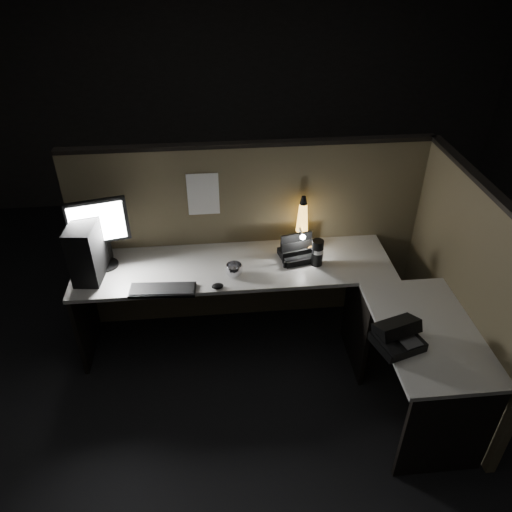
{
  "coord_description": "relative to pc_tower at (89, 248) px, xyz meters",
  "views": [
    {
      "loc": [
        -0.28,
        -2.34,
        2.84
      ],
      "look_at": [
        -0.01,
        0.35,
        0.97
      ],
      "focal_mm": 35.0,
      "sensor_mm": 36.0,
      "label": 1
    }
  ],
  "objects": [
    {
      "name": "mouse",
      "position": [
        0.87,
        -0.27,
        -0.19
      ],
      "size": [
        0.09,
        0.07,
        0.03
      ],
      "primitive_type": "ellipsoid",
      "rotation": [
        0.0,
        0.0,
        0.13
      ],
      "color": "black",
      "rests_on": "desk"
    },
    {
      "name": "partition_back",
      "position": [
        1.15,
        0.32,
        -0.19
      ],
      "size": [
        2.66,
        0.06,
        1.5
      ],
      "primitive_type": "cube",
      "color": "brown",
      "rests_on": "ground"
    },
    {
      "name": "clip_lamp",
      "position": [
        1.5,
        0.08,
        -0.08
      ],
      "size": [
        0.04,
        0.16,
        0.21
      ],
      "color": "silver",
      "rests_on": "desk"
    },
    {
      "name": "desk_phone",
      "position": [
        1.9,
        -0.91,
        -0.15
      ],
      "size": [
        0.32,
        0.32,
        0.16
      ],
      "rotation": [
        0.0,
        0.0,
        0.3
      ],
      "color": "black",
      "rests_on": "desk"
    },
    {
      "name": "pc_tower",
      "position": [
        0.0,
        0.0,
        0.0
      ],
      "size": [
        0.22,
        0.41,
        0.42
      ],
      "primitive_type": "cube",
      "rotation": [
        0.0,
        0.0,
        -0.11
      ],
      "color": "black",
      "rests_on": "desk"
    },
    {
      "name": "keyboard",
      "position": [
        0.5,
        -0.27,
        -0.2
      ],
      "size": [
        0.45,
        0.18,
        0.02
      ],
      "primitive_type": "cube",
      "rotation": [
        0.0,
        0.0,
        -0.07
      ],
      "color": "black",
      "rests_on": "desk"
    },
    {
      "name": "travel_mug",
      "position": [
        1.59,
        -0.06,
        -0.11
      ],
      "size": [
        0.09,
        0.09,
        0.2
      ],
      "primitive_type": "cylinder",
      "color": "black",
      "rests_on": "desk"
    },
    {
      "name": "organizer",
      "position": [
        1.47,
        0.04,
        -0.17
      ],
      "size": [
        0.28,
        0.26,
        0.18
      ],
      "rotation": [
        0.0,
        0.0,
        0.21
      ],
      "color": "black",
      "rests_on": "desk"
    },
    {
      "name": "floor",
      "position": [
        1.15,
        -0.61,
        -0.94
      ],
      "size": [
        6.0,
        6.0,
        0.0
      ],
      "primitive_type": "plane",
      "color": "black",
      "rests_on": "ground"
    },
    {
      "name": "steel_mug",
      "position": [
        0.99,
        -0.14,
        -0.16
      ],
      "size": [
        0.15,
        0.15,
        0.09
      ],
      "primitive_type": "imported",
      "rotation": [
        0.0,
        0.0,
        0.38
      ],
      "color": "silver",
      "rests_on": "desk"
    },
    {
      "name": "figurine",
      "position": [
        1.58,
        0.05,
        -0.15
      ],
      "size": [
        0.06,
        0.06,
        0.06
      ],
      "primitive_type": "sphere",
      "color": "orange",
      "rests_on": "desk"
    },
    {
      "name": "desk",
      "position": [
        1.33,
        -0.36,
        -0.36
      ],
      "size": [
        2.6,
        1.6,
        0.73
      ],
      "color": "#B1B0A7",
      "rests_on": "ground"
    },
    {
      "name": "pinned_paper",
      "position": [
        0.8,
        0.28,
        0.22
      ],
      "size": [
        0.23,
        0.0,
        0.33
      ],
      "primitive_type": "cube",
      "color": "white",
      "rests_on": "partition_back"
    },
    {
      "name": "partition_right",
      "position": [
        2.48,
        -0.51,
        -0.19
      ],
      "size": [
        0.06,
        1.66,
        1.5
      ],
      "primitive_type": "cube",
      "color": "brown",
      "rests_on": "ground"
    },
    {
      "name": "lava_lamp",
      "position": [
        1.53,
        0.2,
        -0.03
      ],
      "size": [
        0.11,
        0.11,
        0.42
      ],
      "color": "black",
      "rests_on": "desk"
    },
    {
      "name": "room_shell",
      "position": [
        1.15,
        -0.61,
        0.68
      ],
      "size": [
        6.0,
        6.0,
        6.0
      ],
      "color": "silver",
      "rests_on": "ground"
    },
    {
      "name": "monitor",
      "position": [
        0.08,
        0.08,
        0.11
      ],
      "size": [
        0.41,
        0.18,
        0.53
      ],
      "rotation": [
        0.0,
        0.0,
        0.23
      ],
      "color": "black",
      "rests_on": "desk"
    }
  ]
}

